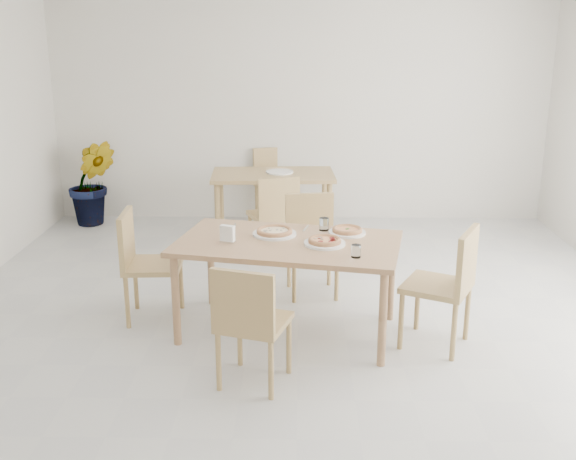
{
  "coord_description": "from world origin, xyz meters",
  "views": [
    {
      "loc": [
        0.01,
        -4.72,
        2.31
      ],
      "look_at": [
        -0.08,
        0.16,
        0.84
      ],
      "focal_mm": 42.0,
      "sensor_mm": 36.0,
      "label": 1
    }
  ],
  "objects_px": {
    "chair_south": "(249,318)",
    "chair_north": "(311,237)",
    "chair_east": "(449,280)",
    "pizza_mushroom": "(275,231)",
    "pizza_pepperoni": "(325,240)",
    "plate_margherita": "(347,233)",
    "potted_plant": "(92,183)",
    "main_table": "(288,250)",
    "napkin_holder": "(228,234)",
    "chair_west": "(142,258)",
    "plate_mushroom": "(275,234)",
    "second_table": "(273,181)",
    "pizza_margherita": "(347,230)",
    "chair_back_s": "(275,211)",
    "tumbler_a": "(356,251)",
    "plate_pepperoni": "(325,243)",
    "chair_back_n": "(273,179)",
    "tumbler_b": "(324,224)",
    "plate_empty": "(280,172)"
  },
  "relations": [
    {
      "from": "chair_south",
      "to": "pizza_mushroom",
      "type": "bearing_deg",
      "value": -79.65
    },
    {
      "from": "pizza_pepperoni",
      "to": "tumbler_b",
      "type": "xyz_separation_m",
      "value": [
        0.01,
        0.37,
        0.02
      ]
    },
    {
      "from": "main_table",
      "to": "plate_margherita",
      "type": "xyz_separation_m",
      "value": [
        0.46,
        0.2,
        0.08
      ]
    },
    {
      "from": "chair_east",
      "to": "plate_pepperoni",
      "type": "xyz_separation_m",
      "value": [
        -0.91,
        0.16,
        0.22
      ]
    },
    {
      "from": "pizza_mushroom",
      "to": "pizza_pepperoni",
      "type": "distance_m",
      "value": 0.45
    },
    {
      "from": "chair_north",
      "to": "chair_east",
      "type": "distance_m",
      "value": 1.5
    },
    {
      "from": "main_table",
      "to": "second_table",
      "type": "bearing_deg",
      "value": 106.42
    },
    {
      "from": "plate_mushroom",
      "to": "pizza_pepperoni",
      "type": "distance_m",
      "value": 0.45
    },
    {
      "from": "chair_west",
      "to": "chair_back_n",
      "type": "distance_m",
      "value": 3.13
    },
    {
      "from": "plate_mushroom",
      "to": "pizza_pepperoni",
      "type": "bearing_deg",
      "value": -31.55
    },
    {
      "from": "chair_north",
      "to": "plate_margherita",
      "type": "xyz_separation_m",
      "value": [
        0.27,
        -0.68,
        0.25
      ]
    },
    {
      "from": "chair_south",
      "to": "chair_north",
      "type": "distance_m",
      "value": 1.8
    },
    {
      "from": "chair_south",
      "to": "plate_mushroom",
      "type": "distance_m",
      "value": 1.07
    },
    {
      "from": "pizza_mushroom",
      "to": "plate_pepperoni",
      "type": "bearing_deg",
      "value": -31.55
    },
    {
      "from": "chair_north",
      "to": "pizza_margherita",
      "type": "relative_size",
      "value": 2.88
    },
    {
      "from": "pizza_mushroom",
      "to": "chair_west",
      "type": "bearing_deg",
      "value": 175.69
    },
    {
      "from": "chair_south",
      "to": "plate_pepperoni",
      "type": "height_order",
      "value": "chair_south"
    },
    {
      "from": "pizza_mushroom",
      "to": "tumbler_a",
      "type": "height_order",
      "value": "tumbler_a"
    },
    {
      "from": "plate_margherita",
      "to": "pizza_margherita",
      "type": "relative_size",
      "value": 0.95
    },
    {
      "from": "main_table",
      "to": "chair_east",
      "type": "relative_size",
      "value": 1.97
    },
    {
      "from": "chair_east",
      "to": "second_table",
      "type": "bearing_deg",
      "value": -125.81
    },
    {
      "from": "chair_west",
      "to": "pizza_mushroom",
      "type": "relative_size",
      "value": 2.47
    },
    {
      "from": "plate_margherita",
      "to": "pizza_pepperoni",
      "type": "bearing_deg",
      "value": -123.72
    },
    {
      "from": "chair_east",
      "to": "plate_mushroom",
      "type": "height_order",
      "value": "chair_east"
    },
    {
      "from": "chair_east",
      "to": "tumbler_b",
      "type": "xyz_separation_m",
      "value": [
        -0.9,
        0.54,
        0.26
      ]
    },
    {
      "from": "chair_back_s",
      "to": "second_table",
      "type": "bearing_deg",
      "value": -107.91
    },
    {
      "from": "second_table",
      "to": "pizza_margherita",
      "type": "bearing_deg",
      "value": -76.49
    },
    {
      "from": "napkin_holder",
      "to": "potted_plant",
      "type": "xyz_separation_m",
      "value": [
        -1.96,
        3.04,
        -0.3
      ]
    },
    {
      "from": "pizza_mushroom",
      "to": "main_table",
      "type": "bearing_deg",
      "value": -55.11
    },
    {
      "from": "plate_mushroom",
      "to": "plate_empty",
      "type": "distance_m",
      "value": 2.36
    },
    {
      "from": "chair_back_s",
      "to": "plate_margherita",
      "type": "bearing_deg",
      "value": 90.42
    },
    {
      "from": "plate_mushroom",
      "to": "potted_plant",
      "type": "distance_m",
      "value": 3.67
    },
    {
      "from": "chair_west",
      "to": "plate_margherita",
      "type": "relative_size",
      "value": 3.1
    },
    {
      "from": "pizza_mushroom",
      "to": "chair_back_s",
      "type": "relative_size",
      "value": 0.41
    },
    {
      "from": "plate_pepperoni",
      "to": "pizza_pepperoni",
      "type": "distance_m",
      "value": 0.02
    },
    {
      "from": "chair_north",
      "to": "chair_back_n",
      "type": "bearing_deg",
      "value": 92.56
    },
    {
      "from": "chair_north",
      "to": "plate_mushroom",
      "type": "distance_m",
      "value": 0.82
    },
    {
      "from": "tumbler_a",
      "to": "chair_back_n",
      "type": "bearing_deg",
      "value": 101.49
    },
    {
      "from": "pizza_pepperoni",
      "to": "napkin_holder",
      "type": "height_order",
      "value": "napkin_holder"
    },
    {
      "from": "tumbler_a",
      "to": "tumbler_b",
      "type": "bearing_deg",
      "value": 107.27
    },
    {
      "from": "pizza_pepperoni",
      "to": "tumbler_b",
      "type": "height_order",
      "value": "tumbler_b"
    },
    {
      "from": "chair_south",
      "to": "napkin_holder",
      "type": "relative_size",
      "value": 6.47
    },
    {
      "from": "pizza_pepperoni",
      "to": "potted_plant",
      "type": "relative_size",
      "value": 0.28
    },
    {
      "from": "chair_north",
      "to": "pizza_mushroom",
      "type": "xyz_separation_m",
      "value": [
        -0.3,
        -0.72,
        0.27
      ]
    },
    {
      "from": "pizza_margherita",
      "to": "second_table",
      "type": "relative_size",
      "value": 0.22
    },
    {
      "from": "chair_east",
      "to": "chair_back_s",
      "type": "height_order",
      "value": "chair_east"
    },
    {
      "from": "pizza_mushroom",
      "to": "chair_east",
      "type": "bearing_deg",
      "value": -17.15
    },
    {
      "from": "plate_margherita",
      "to": "potted_plant",
      "type": "relative_size",
      "value": 0.28
    },
    {
      "from": "chair_north",
      "to": "chair_back_s",
      "type": "distance_m",
      "value": 0.93
    },
    {
      "from": "chair_north",
      "to": "plate_margherita",
      "type": "relative_size",
      "value": 3.03
    }
  ]
}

